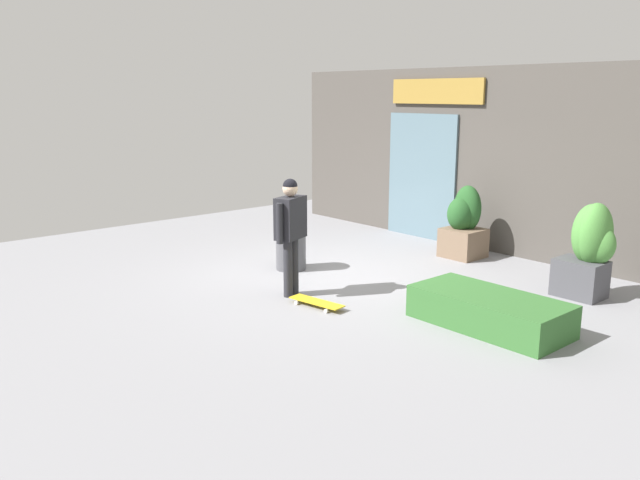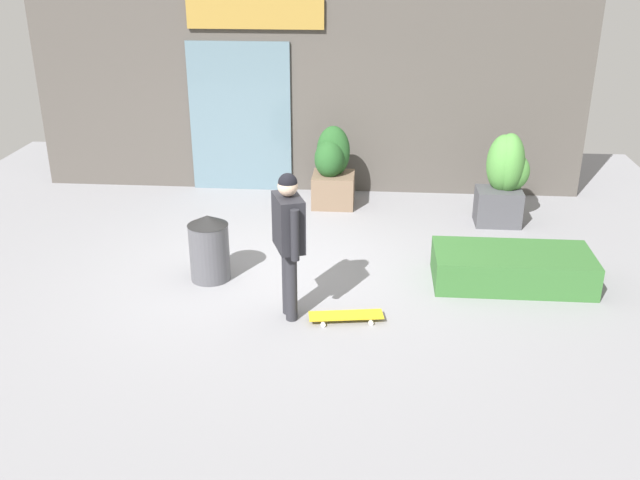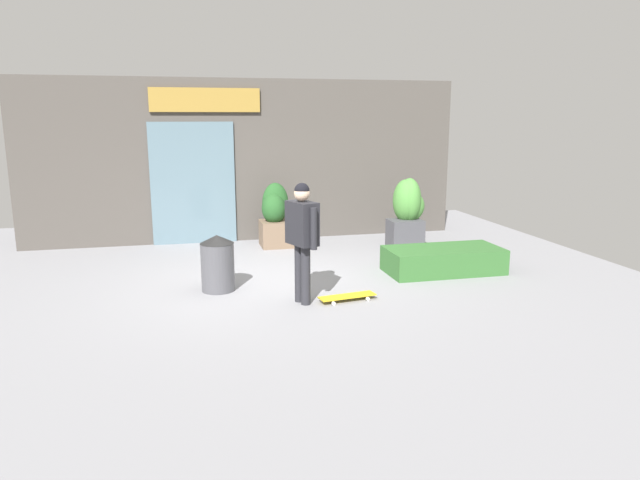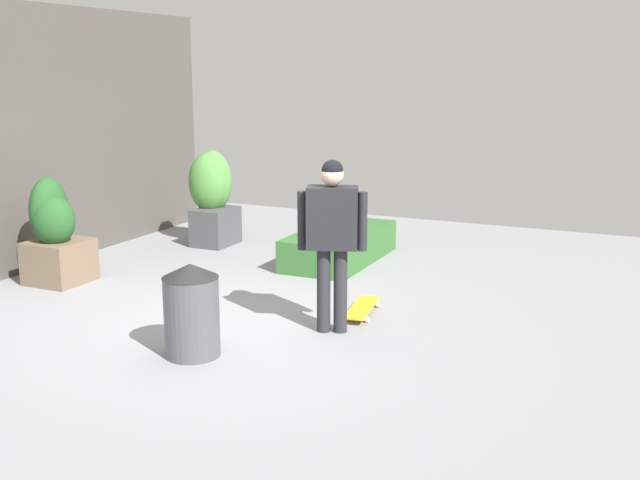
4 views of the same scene
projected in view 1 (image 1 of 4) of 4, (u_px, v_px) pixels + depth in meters
The scene contains 8 objects.
ground_plane at pixel (330, 279), 9.91m from camera, with size 12.00×12.00×0.00m, color gray.
building_facade at pixel (471, 159), 11.81m from camera, with size 8.85×0.31×3.26m.
skateboarder at pixel (291, 225), 8.91m from camera, with size 0.41×0.62×1.66m.
skateboard at pixel (317, 302), 8.62m from camera, with size 0.84×0.35×0.08m.
planter_box_left at pixel (464, 224), 11.17m from camera, with size 0.65×0.63×1.25m.
planter_box_right at pixel (590, 246), 8.91m from camera, with size 0.74×0.66×1.34m.
trash_bin at pixel (291, 244), 10.39m from camera, with size 0.50×0.50×0.84m.
hedge_ledge at pixel (489, 311), 7.84m from camera, with size 1.89×0.90×0.41m, color #33662D.
Camera 1 is at (7.10, -6.36, 2.79)m, focal length 36.13 mm.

